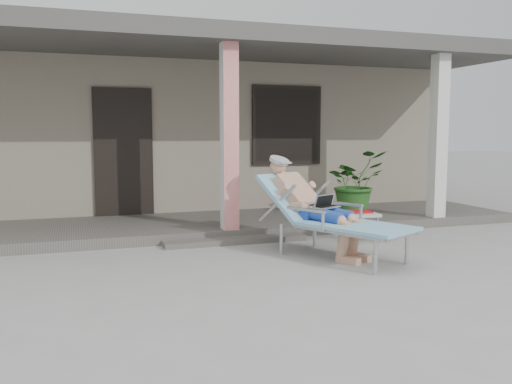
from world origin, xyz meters
name	(u,v)px	position (x,y,z in m)	size (l,w,h in m)	color
ground	(285,277)	(0.00, 0.00, 0.00)	(60.00, 60.00, 0.00)	#9E9E99
house	(174,126)	(0.00, 6.50, 1.67)	(10.40, 5.40, 3.30)	gray
porch_deck	(215,224)	(0.00, 3.00, 0.07)	(10.00, 2.00, 0.15)	#605B56
porch_overhang	(215,49)	(0.00, 2.95, 2.79)	(10.00, 2.30, 2.85)	silver
porch_step	(236,241)	(0.00, 1.85, 0.04)	(2.00, 0.30, 0.07)	#605B56
lounger	(322,190)	(0.80, 0.81, 0.81)	(1.55, 2.09, 1.32)	#B7B7BC
side_table	(358,215)	(1.69, 1.47, 0.36)	(0.51, 0.51, 0.43)	beige
potted_palm	(355,183)	(2.36, 2.81, 0.69)	(0.97, 0.84, 1.08)	#26591E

